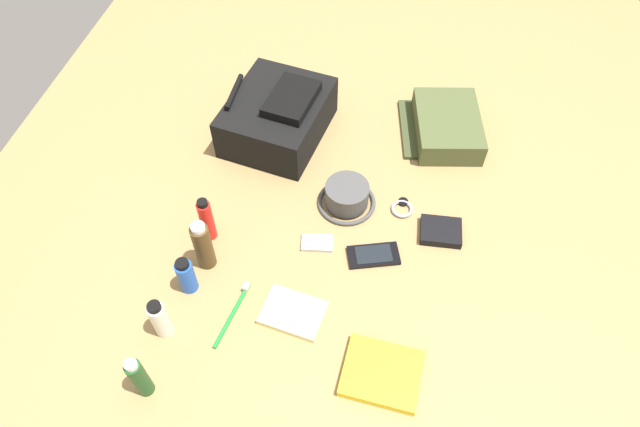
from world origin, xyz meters
name	(u,v)px	position (x,y,z in m)	size (l,w,h in m)	color
ground_plane	(320,225)	(0.00, 0.00, -0.01)	(2.64, 2.02, 0.02)	#987A49
backpack	(278,116)	(0.32, 0.19, 0.07)	(0.37, 0.32, 0.16)	black
toiletry_pouch	(445,126)	(0.41, -0.31, 0.04)	(0.30, 0.28, 0.08)	#47512D
bucket_hat	(347,196)	(0.08, -0.06, 0.03)	(0.17, 0.17, 0.07)	#464646
shampoo_bottle	(139,377)	(-0.54, 0.29, 0.07)	(0.04, 0.04, 0.15)	#19471E
toothpaste_tube	(160,319)	(-0.39, 0.30, 0.06)	(0.04, 0.04, 0.13)	white
deodorant_spray	(186,276)	(-0.27, 0.28, 0.06)	(0.04, 0.04, 0.12)	blue
cologne_bottle	(203,246)	(-0.19, 0.26, 0.08)	(0.05, 0.05, 0.16)	#473319
sunscreen_spray	(207,220)	(-0.10, 0.28, 0.07)	(0.04, 0.04, 0.15)	red
paperback_novel	(382,373)	(-0.40, -0.23, 0.01)	(0.16, 0.18, 0.02)	yellow
cell_phone	(373,255)	(-0.08, -0.16, 0.01)	(0.11, 0.15, 0.01)	black
media_player	(317,243)	(-0.07, -0.01, 0.01)	(0.06, 0.09, 0.01)	#B7B7BC
wristwatch	(402,208)	(0.09, -0.22, 0.01)	(0.07, 0.06, 0.01)	#99999E
toothbrush	(234,311)	(-0.31, 0.15, 0.01)	(0.19, 0.04, 0.02)	#198C33
wallet	(441,231)	(0.03, -0.33, 0.01)	(0.09, 0.11, 0.02)	black
notepad	(293,313)	(-0.29, 0.01, 0.01)	(0.11, 0.15, 0.02)	beige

